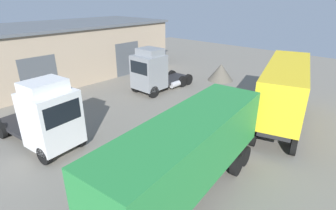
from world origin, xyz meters
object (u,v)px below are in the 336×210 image
traffic_cone (185,114)px  tractor_unit_white (47,118)px  tractor_unit_grey (153,72)px  container_trailer_white (285,87)px  oil_drum (220,92)px  gravel_pile (221,72)px  container_trailer_blue (189,150)px

traffic_cone → tractor_unit_white: bearing=160.1°
tractor_unit_white → traffic_cone: size_ratio=12.81×
tractor_unit_grey → container_trailer_white: bearing=97.2°
oil_drum → gravel_pile: bearing=31.4°
tractor_unit_white → oil_drum: size_ratio=8.01×
oil_drum → container_trailer_white: bearing=-106.1°
container_trailer_blue → oil_drum: (11.92, 5.67, -2.04)m
tractor_unit_grey → gravel_pile: size_ratio=2.29×
container_trailer_blue → oil_drum: container_trailer_blue is taller
container_trailer_white → container_trailer_blue: size_ratio=1.03×
oil_drum → tractor_unit_grey: bearing=120.0°
tractor_unit_white → container_trailer_white: size_ratio=0.71×
gravel_pile → oil_drum: gravel_pile is taller
tractor_unit_white → container_trailer_white: 15.07m
tractor_unit_white → tractor_unit_grey: (10.94, 2.53, -0.04)m
container_trailer_white → tractor_unit_grey: bearing=81.6°
container_trailer_blue → gravel_pile: container_trailer_blue is taller
oil_drum → traffic_cone: size_ratio=1.60×
container_trailer_blue → oil_drum: size_ratio=10.97×
container_trailer_blue → traffic_cone: size_ratio=17.56×
gravel_pile → tractor_unit_white: bearing=179.5°
gravel_pile → traffic_cone: 10.19m
container_trailer_white → oil_drum: size_ratio=11.32×
gravel_pile → container_trailer_blue: bearing=-152.9°
tractor_unit_white → traffic_cone: (8.64, -3.13, -1.72)m
traffic_cone → oil_drum: bearing=3.5°
tractor_unit_grey → oil_drum: bearing=120.1°
tractor_unit_grey → oil_drum: size_ratio=6.96×
tractor_unit_white → oil_drum: bearing=72.0°
container_trailer_white → traffic_cone: size_ratio=18.11×
container_trailer_white → oil_drum: container_trailer_white is taller
traffic_cone → tractor_unit_grey: bearing=67.9°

